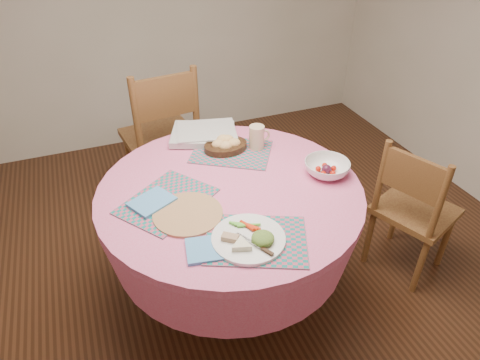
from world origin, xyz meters
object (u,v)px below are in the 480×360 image
object	(u,v)px
wicker_trivet	(188,214)
dinner_plate	(250,237)
latte_mug	(257,137)
chair_right	(412,209)
bread_bowl	(226,144)
chair_back	(163,135)
fruit_bowl	(327,168)
dining_table	(231,220)

from	to	relation	value
wicker_trivet	dinner_plate	size ratio (longest dim) A/B	1.02
latte_mug	chair_right	bearing A→B (deg)	-30.22
chair_right	bread_bowl	distance (m)	1.09
chair_back	bread_bowl	xyz separation A→B (m)	(0.20, -0.70, 0.26)
chair_back	bread_bowl	bearing A→B (deg)	99.29
chair_back	fruit_bowl	bearing A→B (deg)	111.18
bread_bowl	latte_mug	distance (m)	0.17
chair_right	latte_mug	xyz separation A→B (m)	(-0.75, 0.44, 0.37)
latte_mug	fruit_bowl	bearing A→B (deg)	-58.22
dining_table	latte_mug	distance (m)	0.47
dining_table	wicker_trivet	xyz separation A→B (m)	(-0.24, -0.12, 0.20)
dining_table	dinner_plate	size ratio (longest dim) A/B	4.22
wicker_trivet	dinner_plate	distance (m)	0.31
chair_back	wicker_trivet	distance (m)	1.18
dinner_plate	bread_bowl	size ratio (longest dim) A/B	1.28
fruit_bowl	bread_bowl	bearing A→B (deg)	134.07
wicker_trivet	bread_bowl	size ratio (longest dim) A/B	1.30
fruit_bowl	dinner_plate	bearing A→B (deg)	-149.80
bread_bowl	wicker_trivet	bearing A→B (deg)	-126.62
dining_table	chair_back	xyz separation A→B (m)	(-0.11, 1.02, -0.02)
bread_bowl	fruit_bowl	world-z (taller)	bread_bowl
chair_right	wicker_trivet	distance (m)	1.29
wicker_trivet	dinner_plate	world-z (taller)	dinner_plate
chair_right	wicker_trivet	bearing A→B (deg)	66.73
bread_bowl	fruit_bowl	xyz separation A→B (m)	(0.38, -0.39, -0.00)
wicker_trivet	fruit_bowl	distance (m)	0.72
dining_table	chair_back	distance (m)	1.03
chair_back	wicker_trivet	size ratio (longest dim) A/B	3.39
dinner_plate	fruit_bowl	bearing A→B (deg)	30.20
dining_table	bread_bowl	bearing A→B (deg)	73.50
dinner_plate	fruit_bowl	size ratio (longest dim) A/B	1.19
dining_table	chair_right	world-z (taller)	chair_right
chair_right	chair_back	xyz separation A→B (m)	(-1.12, 1.18, 0.09)
chair_back	dinner_plate	distance (m)	1.42
chair_right	latte_mug	bearing A→B (deg)	37.89
bread_bowl	latte_mug	bearing A→B (deg)	-14.39
chair_back	bread_bowl	size ratio (longest dim) A/B	4.43
chair_right	chair_back	world-z (taller)	chair_back
chair_back	wicker_trivet	bearing A→B (deg)	76.53
dining_table	chair_right	size ratio (longest dim) A/B	1.46
wicker_trivet	bread_bowl	bearing A→B (deg)	53.38
dinner_plate	dining_table	bearing A→B (deg)	82.09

